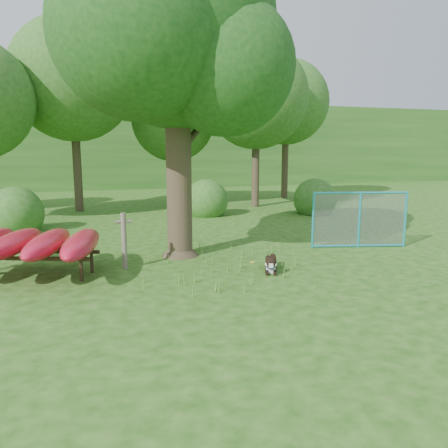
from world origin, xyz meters
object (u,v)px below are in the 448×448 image
object	(u,v)px
husky_dog	(271,264)
fence_section	(359,220)
oak_tree	(174,38)
kayak_rack	(31,243)

from	to	relation	value
husky_dog	fence_section	bearing A→B (deg)	47.75
fence_section	oak_tree	bearing A→B (deg)	-172.18
oak_tree	fence_section	bearing A→B (deg)	-7.10
husky_dog	fence_section	size ratio (longest dim) A/B	0.38
kayak_rack	husky_dog	distance (m)	5.23
kayak_rack	husky_dog	size ratio (longest dim) A/B	3.63
kayak_rack	fence_section	size ratio (longest dim) A/B	1.37
kayak_rack	fence_section	bearing A→B (deg)	22.29
husky_dog	fence_section	distance (m)	3.69
kayak_rack	fence_section	world-z (taller)	fence_section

